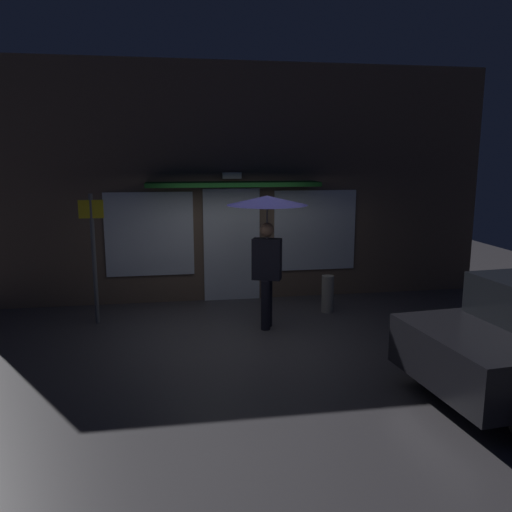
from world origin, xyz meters
TOP-DOWN VIEW (x-y plane):
  - ground_plane at (0.00, 0.00)m, footprint 18.00×18.00m
  - building_facade at (0.00, 2.34)m, footprint 10.28×1.00m
  - person_with_umbrella at (0.36, 0.35)m, footprint 1.30×1.30m
  - street_sign_post at (-2.45, 1.06)m, footprint 0.40×0.07m
  - sidewalk_bollard at (1.62, 1.05)m, footprint 0.22×0.22m

SIDE VIEW (x-z plane):
  - ground_plane at x=0.00m, z-range 0.00..0.00m
  - sidewalk_bollard at x=1.62m, z-range 0.00..0.68m
  - street_sign_post at x=-2.45m, z-range 0.15..2.36m
  - person_with_umbrella at x=0.36m, z-range 0.65..2.84m
  - building_facade at x=0.00m, z-range -0.02..4.53m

